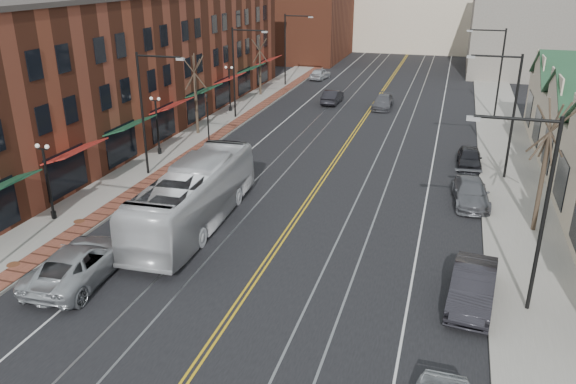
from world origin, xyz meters
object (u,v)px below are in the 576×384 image
Objects in this scene: parked_car_c at (471,192)px; parked_car_d at (469,158)px; parked_car_b at (473,287)px; parked_suv at (80,263)px; transit_bus at (194,196)px.

parked_car_d is at bearing 85.31° from parked_car_c.
parked_car_b is 17.97m from parked_car_d.
parked_car_d is (16.75, 20.87, -0.15)m from parked_suv.
parked_suv is at bearing 67.24° from transit_bus.
parked_car_b is (14.30, -3.77, -0.88)m from transit_bus.
parked_car_c is (0.00, 11.18, -0.11)m from parked_car_b.
parked_car_c is at bearing -154.82° from transit_bus.
parked_car_c reaches higher than parked_car_d.
parked_suv is 1.24× the size of parked_car_c.
transit_bus is 2.52× the size of parked_car_c.
parked_suv is at bearing -164.79° from parked_car_b.
parked_car_c is 6.79m from parked_car_d.
parked_suv is 26.77m from parked_car_d.
transit_bus is 2.03× the size of parked_suv.
parked_car_d is (14.25, 14.20, -1.01)m from transit_bus.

